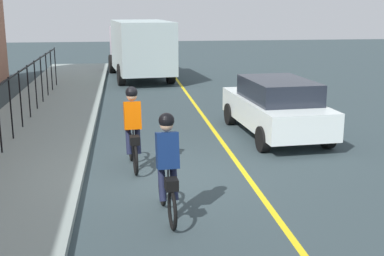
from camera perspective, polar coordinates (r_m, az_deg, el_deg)
ground_plane at (r=10.94m, az=-2.48°, el=-5.18°), size 80.00×80.00×0.00m
lane_line_centre at (r=11.19m, az=5.73°, el=-4.79°), size 36.00×0.12×0.01m
sidewalk at (r=11.16m, az=-20.22°, el=-5.25°), size 40.00×3.20×0.15m
cyclist_lead at (r=11.13m, az=-6.64°, el=-0.05°), size 1.71×0.39×1.83m
cyclist_follow at (r=8.47m, az=-2.77°, el=-4.38°), size 1.71×0.39×1.83m
patrol_sedan at (r=14.09m, az=9.36°, el=2.41°), size 4.51×2.16×1.58m
box_truck_background at (r=24.83m, az=-5.87°, el=9.04°), size 6.92×3.14×2.78m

